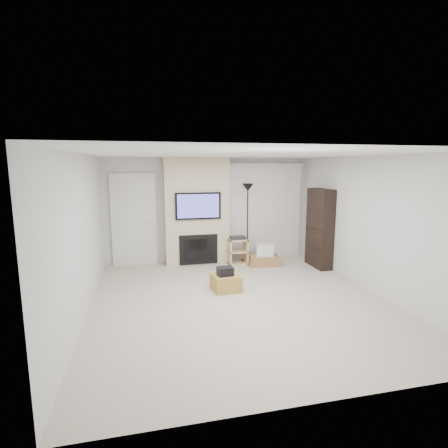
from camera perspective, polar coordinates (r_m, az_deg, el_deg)
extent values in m
cube|color=#BEB4A2|center=(6.23, 2.55, -12.32)|extent=(5.00, 5.50, 0.00)
cube|color=white|center=(5.78, 2.73, 11.34)|extent=(5.00, 5.50, 0.00)
cube|color=silver|center=(8.53, -2.35, 2.35)|extent=(5.00, 0.00, 2.50)
cube|color=silver|center=(3.39, 15.42, -9.19)|extent=(5.00, 0.00, 2.50)
cube|color=silver|center=(5.74, -22.17, -1.89)|extent=(0.00, 5.50, 2.50)
cube|color=silver|center=(6.97, 22.84, -0.02)|extent=(0.00, 5.50, 2.50)
cube|color=silver|center=(6.66, 4.21, 11.07)|extent=(0.35, 0.18, 0.01)
cube|color=#AB863D|center=(6.65, 0.31, -9.49)|extent=(0.55, 0.55, 0.30)
cube|color=black|center=(6.53, 0.18, -7.72)|extent=(0.30, 0.25, 0.16)
cube|color=beige|center=(8.27, -4.48, 2.11)|extent=(1.50, 0.40, 2.50)
cube|color=black|center=(8.03, -4.24, 2.96)|extent=(1.05, 0.06, 0.62)
cube|color=#3B3C8B|center=(7.99, -4.21, 2.93)|extent=(0.96, 0.00, 0.54)
cube|color=black|center=(8.23, -4.18, -4.16)|extent=(0.90, 0.04, 0.70)
cube|color=black|center=(8.21, -4.16, -4.20)|extent=(0.70, 0.02, 0.50)
cube|color=silver|center=(8.37, -14.49, 0.67)|extent=(1.02, 0.08, 2.14)
cube|color=beige|center=(8.39, -14.48, 0.38)|extent=(0.90, 0.05, 2.05)
cylinder|color=silver|center=(8.34, -12.14, 0.24)|extent=(0.07, 0.06, 0.07)
cube|color=silver|center=(8.77, 6.83, 9.57)|extent=(1.98, 0.10, 0.08)
cube|color=white|center=(8.86, 6.66, 1.88)|extent=(1.90, 0.03, 2.29)
cylinder|color=black|center=(8.60, 3.79, -5.99)|extent=(0.28, 0.28, 0.03)
cylinder|color=black|center=(8.41, 3.85, -0.15)|extent=(0.03, 0.03, 1.77)
cone|color=black|center=(8.30, 3.92, 6.00)|extent=(0.28, 0.28, 0.18)
cube|color=#E3BC81|center=(8.28, 0.85, -4.54)|extent=(0.04, 0.38, 0.60)
cube|color=#E3BC81|center=(8.39, 3.58, -4.38)|extent=(0.04, 0.38, 0.60)
cube|color=#E3BC81|center=(8.41, 2.21, -6.35)|extent=(0.45, 0.38, 0.03)
cube|color=#E3BC81|center=(8.33, 2.22, -4.46)|extent=(0.45, 0.38, 0.03)
cube|color=#E3BC81|center=(8.27, 2.24, -2.55)|extent=(0.45, 0.38, 0.03)
cube|color=black|center=(8.26, 2.24, -2.24)|extent=(0.35, 0.25, 0.06)
cube|color=#A07148|center=(8.38, 6.47, -6.29)|extent=(0.79, 0.64, 0.08)
cube|color=#A07148|center=(8.36, 6.48, -5.78)|extent=(0.75, 0.60, 0.07)
cube|color=#A07148|center=(8.34, 6.49, -5.31)|extent=(0.71, 0.56, 0.07)
cube|color=silver|center=(8.30, 6.51, -4.18)|extent=(0.44, 0.40, 0.27)
cube|color=black|center=(8.27, 15.36, -0.66)|extent=(0.30, 0.80, 1.80)
cube|color=black|center=(8.35, 15.10, -3.70)|extent=(0.26, 0.72, 0.02)
cube|color=black|center=(8.26, 15.24, -0.66)|extent=(0.26, 0.72, 0.02)
cube|color=black|center=(8.20, 15.37, 2.43)|extent=(0.26, 0.72, 0.02)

